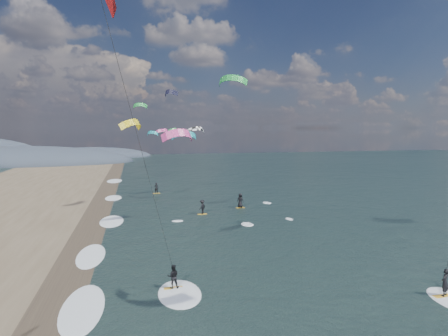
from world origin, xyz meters
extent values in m
cube|color=#382D23|center=(-12.00, 10.00, 0.00)|extent=(3.00, 240.00, 0.00)
ellipsoid|color=#3D4756|center=(-40.00, 100.00, 0.00)|extent=(64.00, 24.00, 10.00)
ellipsoid|color=#3D4756|center=(-22.00, 120.00, 0.00)|extent=(40.00, 18.00, 7.00)
cube|color=gold|center=(10.23, 2.58, 0.03)|extent=(1.34, 0.40, 0.06)
imported|color=black|center=(10.23, 2.58, 0.88)|extent=(0.72, 0.63, 1.65)
cube|color=gold|center=(-5.35, 7.43, 0.03)|extent=(1.17, 0.36, 0.05)
imported|color=black|center=(-5.35, 7.43, 0.80)|extent=(0.77, 0.63, 1.49)
ellipsoid|color=white|center=(-5.05, 6.63, 0.00)|extent=(2.60, 4.20, 0.12)
cylinder|color=black|center=(-7.10, 4.43, 8.64)|extent=(0.02, 0.02, 16.23)
cube|color=gold|center=(-0.03, 27.01, 0.03)|extent=(1.10, 0.35, 0.05)
imported|color=black|center=(-0.03, 27.01, 0.88)|extent=(1.18, 1.21, 1.66)
cube|color=gold|center=(5.25, 29.39, 0.03)|extent=(1.10, 0.35, 0.05)
imported|color=black|center=(5.25, 29.39, 0.95)|extent=(1.04, 1.00, 1.79)
cube|color=gold|center=(-4.43, 42.32, 0.03)|extent=(1.10, 0.35, 0.05)
imported|color=black|center=(-4.43, 42.32, 0.85)|extent=(0.66, 0.52, 1.60)
ellipsoid|color=white|center=(-10.80, 6.00, 0.00)|extent=(2.40, 5.40, 0.11)
ellipsoid|color=white|center=(-10.80, 15.00, 0.00)|extent=(2.40, 5.40, 0.11)
ellipsoid|color=white|center=(-10.80, 26.00, 0.00)|extent=(2.40, 5.40, 0.11)
ellipsoid|color=white|center=(-10.80, 40.00, 0.00)|extent=(2.40, 5.40, 0.11)
ellipsoid|color=white|center=(-10.80, 58.00, 0.00)|extent=(2.40, 5.40, 0.11)
camera|label=1|loc=(-7.46, -15.11, 9.98)|focal=30.00mm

